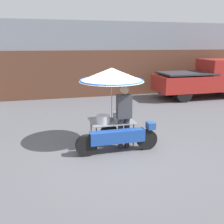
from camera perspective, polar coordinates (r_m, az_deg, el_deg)
ground_plane at (r=6.59m, az=1.29°, el=-9.06°), size 36.00×36.00×0.00m
shopfront_building at (r=13.97m, az=-7.99°, el=11.86°), size 28.00×2.06×3.84m
vendor_motorcycle_cart at (r=6.59m, az=0.12°, el=5.53°), size 2.16×1.73×2.11m
vendor_person at (r=6.54m, az=2.76°, el=-0.40°), size 0.38×0.23×1.68m
pickup_truck at (r=13.89m, az=20.77°, el=7.05°), size 5.16×1.78×1.95m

